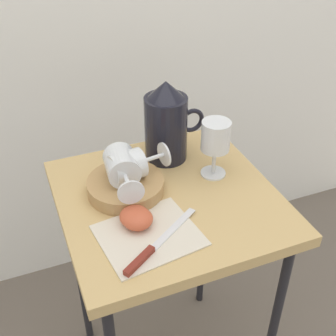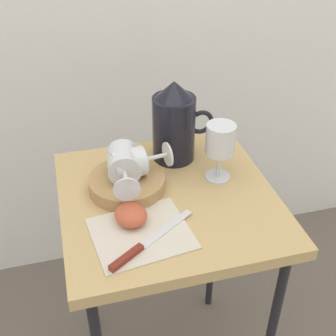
{
  "view_description": "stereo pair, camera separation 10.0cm",
  "coord_description": "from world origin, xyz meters",
  "px_view_note": "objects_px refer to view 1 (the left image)",
  "views": [
    {
      "loc": [
        -0.3,
        -0.76,
        1.39
      ],
      "look_at": [
        0.0,
        0.0,
        0.81
      ],
      "focal_mm": 47.05,
      "sensor_mm": 36.0,
      "label": 1
    },
    {
      "loc": [
        -0.21,
        -0.79,
        1.39
      ],
      "look_at": [
        0.0,
        0.0,
        0.81
      ],
      "focal_mm": 47.05,
      "sensor_mm": 36.0,
      "label": 2
    }
  ],
  "objects_px": {
    "basket_tray": "(126,186)",
    "pitcher": "(166,128)",
    "table": "(168,220)",
    "apple_half_right": "(135,216)",
    "apple_half_left": "(138,219)",
    "wine_glass_tipped_near": "(122,166)",
    "wine_glass_upright": "(215,139)",
    "wine_glass_tipped_far": "(129,166)",
    "knife": "(152,249)"
  },
  "relations": [
    {
      "from": "basket_tray",
      "to": "pitcher",
      "type": "xyz_separation_m",
      "value": [
        0.15,
        0.11,
        0.07
      ]
    },
    {
      "from": "table",
      "to": "apple_half_right",
      "type": "height_order",
      "value": "apple_half_right"
    },
    {
      "from": "basket_tray",
      "to": "apple_half_left",
      "type": "xyz_separation_m",
      "value": [
        -0.01,
        -0.13,
        0.0
      ]
    },
    {
      "from": "wine_glass_tipped_near",
      "to": "apple_half_right",
      "type": "xyz_separation_m",
      "value": [
        -0.01,
        -0.12,
        -0.05
      ]
    },
    {
      "from": "basket_tray",
      "to": "apple_half_left",
      "type": "height_order",
      "value": "apple_half_left"
    },
    {
      "from": "wine_glass_upright",
      "to": "wine_glass_tipped_near",
      "type": "relative_size",
      "value": 0.96
    },
    {
      "from": "table",
      "to": "apple_half_right",
      "type": "bearing_deg",
      "value": -147.33
    },
    {
      "from": "table",
      "to": "wine_glass_tipped_far",
      "type": "distance_m",
      "value": 0.18
    },
    {
      "from": "basket_tray",
      "to": "wine_glass_upright",
      "type": "distance_m",
      "value": 0.24
    },
    {
      "from": "wine_glass_upright",
      "to": "apple_half_left",
      "type": "bearing_deg",
      "value": -154.21
    },
    {
      "from": "table",
      "to": "wine_glass_tipped_far",
      "type": "relative_size",
      "value": 4.9
    },
    {
      "from": "wine_glass_upright",
      "to": "wine_glass_tipped_near",
      "type": "xyz_separation_m",
      "value": [
        -0.23,
        0.01,
        -0.03
      ]
    },
    {
      "from": "table",
      "to": "wine_glass_tipped_near",
      "type": "relative_size",
      "value": 4.66
    },
    {
      "from": "table",
      "to": "pitcher",
      "type": "height_order",
      "value": "pitcher"
    },
    {
      "from": "basket_tray",
      "to": "knife",
      "type": "xyz_separation_m",
      "value": [
        -0.01,
        -0.21,
        -0.01
      ]
    },
    {
      "from": "wine_glass_tipped_far",
      "to": "apple_half_right",
      "type": "xyz_separation_m",
      "value": [
        -0.03,
        -0.12,
        -0.05
      ]
    },
    {
      "from": "pitcher",
      "to": "wine_glass_tipped_near",
      "type": "height_order",
      "value": "pitcher"
    },
    {
      "from": "wine_glass_tipped_near",
      "to": "wine_glass_tipped_far",
      "type": "bearing_deg",
      "value": -0.12
    },
    {
      "from": "pitcher",
      "to": "wine_glass_tipped_far",
      "type": "distance_m",
      "value": 0.17
    },
    {
      "from": "pitcher",
      "to": "apple_half_right",
      "type": "xyz_separation_m",
      "value": [
        -0.16,
        -0.22,
        -0.07
      ]
    },
    {
      "from": "table",
      "to": "basket_tray",
      "type": "bearing_deg",
      "value": 150.54
    },
    {
      "from": "table",
      "to": "wine_glass_upright",
      "type": "distance_m",
      "value": 0.23
    },
    {
      "from": "wine_glass_tipped_far",
      "to": "apple_half_right",
      "type": "height_order",
      "value": "wine_glass_tipped_far"
    },
    {
      "from": "pitcher",
      "to": "wine_glass_tipped_near",
      "type": "xyz_separation_m",
      "value": [
        -0.15,
        -0.1,
        -0.02
      ]
    },
    {
      "from": "wine_glass_tipped_near",
      "to": "wine_glass_tipped_far",
      "type": "xyz_separation_m",
      "value": [
        0.02,
        -0.0,
        -0.0
      ]
    },
    {
      "from": "basket_tray",
      "to": "knife",
      "type": "relative_size",
      "value": 0.89
    },
    {
      "from": "wine_glass_tipped_near",
      "to": "wine_glass_upright",
      "type": "bearing_deg",
      "value": -3.6
    },
    {
      "from": "table",
      "to": "wine_glass_tipped_near",
      "type": "distance_m",
      "value": 0.19
    },
    {
      "from": "basket_tray",
      "to": "apple_half_right",
      "type": "xyz_separation_m",
      "value": [
        -0.02,
        -0.12,
        0.0
      ]
    },
    {
      "from": "apple_half_right",
      "to": "knife",
      "type": "height_order",
      "value": "apple_half_right"
    },
    {
      "from": "wine_glass_upright",
      "to": "apple_half_left",
      "type": "distance_m",
      "value": 0.28
    },
    {
      "from": "pitcher",
      "to": "apple_half_left",
      "type": "xyz_separation_m",
      "value": [
        -0.16,
        -0.23,
        -0.07
      ]
    },
    {
      "from": "table",
      "to": "wine_glass_upright",
      "type": "height_order",
      "value": "wine_glass_upright"
    },
    {
      "from": "apple_half_right",
      "to": "wine_glass_upright",
      "type": "bearing_deg",
      "value": 23.53
    },
    {
      "from": "pitcher",
      "to": "apple_half_right",
      "type": "relative_size",
      "value": 3.28
    },
    {
      "from": "basket_tray",
      "to": "pitcher",
      "type": "height_order",
      "value": "pitcher"
    },
    {
      "from": "basket_tray",
      "to": "apple_half_left",
      "type": "distance_m",
      "value": 0.13
    },
    {
      "from": "wine_glass_tipped_near",
      "to": "apple_half_left",
      "type": "xyz_separation_m",
      "value": [
        -0.01,
        -0.13,
        -0.05
      ]
    },
    {
      "from": "wine_glass_tipped_near",
      "to": "pitcher",
      "type": "bearing_deg",
      "value": 34.28
    },
    {
      "from": "apple_half_right",
      "to": "knife",
      "type": "relative_size",
      "value": 0.32
    },
    {
      "from": "table",
      "to": "knife",
      "type": "distance_m",
      "value": 0.21
    },
    {
      "from": "wine_glass_upright",
      "to": "table",
      "type": "bearing_deg",
      "value": -164.29
    },
    {
      "from": "wine_glass_tipped_near",
      "to": "apple_half_right",
      "type": "height_order",
      "value": "wine_glass_tipped_near"
    },
    {
      "from": "pitcher",
      "to": "table",
      "type": "bearing_deg",
      "value": -110.25
    },
    {
      "from": "wine_glass_tipped_far",
      "to": "table",
      "type": "bearing_deg",
      "value": -35.02
    },
    {
      "from": "wine_glass_tipped_far",
      "to": "apple_half_left",
      "type": "xyz_separation_m",
      "value": [
        -0.02,
        -0.13,
        -0.05
      ]
    },
    {
      "from": "table",
      "to": "apple_half_left",
      "type": "xyz_separation_m",
      "value": [
        -0.1,
        -0.08,
        0.1
      ]
    },
    {
      "from": "basket_tray",
      "to": "apple_half_left",
      "type": "bearing_deg",
      "value": -95.48
    },
    {
      "from": "wine_glass_tipped_far",
      "to": "basket_tray",
      "type": "bearing_deg",
      "value": -164.38
    },
    {
      "from": "wine_glass_tipped_near",
      "to": "knife",
      "type": "distance_m",
      "value": 0.22
    }
  ]
}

